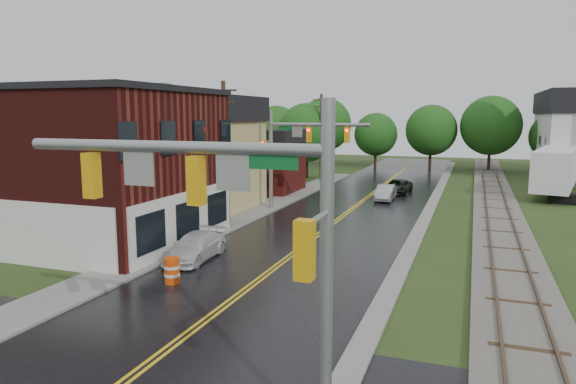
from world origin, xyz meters
The scene contains 20 objects.
main_road centered at (0.00, 30.00, 0.00)m, with size 10.00×90.00×0.02m, color black.
curb_right centered at (5.40, 35.00, 0.00)m, with size 0.80×70.00×0.12m, color gray.
sidewalk_left centered at (-6.20, 25.00, 0.00)m, with size 2.40×50.00×0.12m, color gray.
brick_building centered at (-12.48, 15.00, 4.15)m, with size 14.30×10.30×8.30m.
yellow_house centered at (-11.00, 26.00, 3.20)m, with size 8.00×7.00×6.40m, color tan.
darkred_building centered at (-10.00, 35.00, 2.20)m, with size 7.00×6.00×4.40m, color #3F0F0C.
railroad centered at (10.00, 35.00, 0.11)m, with size 3.20×80.00×0.30m.
traffic_signal_near centered at (3.47, 2.00, 4.97)m, with size 7.34×0.30×7.20m.
traffic_signal_far centered at (-3.47, 27.00, 4.97)m, with size 7.34×0.43×7.20m.
utility_pole_b centered at (-6.80, 22.00, 4.72)m, with size 1.80×0.28×9.00m.
utility_pole_c centered at (-6.80, 44.00, 4.72)m, with size 1.80×0.28×9.00m.
tree_left_a centered at (-19.85, 21.90, 5.11)m, with size 6.80×6.80×8.67m.
tree_left_b centered at (-17.85, 31.90, 5.72)m, with size 7.60×7.60×9.69m.
tree_left_c centered at (-13.85, 39.90, 4.51)m, with size 6.00×6.00×7.65m.
tree_left_e centered at (-8.85, 45.90, 4.81)m, with size 6.40×6.40×8.16m.
suv_dark centered at (2.06, 37.75, 0.61)m, with size 2.04×4.42×1.23m, color black.
sedan_silver centered at (1.66, 33.76, 0.62)m, with size 1.32×3.77×1.24m, color #A9A9AD.
pickup_white centered at (-4.07, 13.41, 0.62)m, with size 1.74×4.29×1.24m, color silver.
semi_trailer centered at (15.02, 41.88, 2.38)m, with size 5.35×13.20×4.02m.
construction_barrel centered at (-3.18, 10.00, 0.55)m, with size 0.61×0.61×1.10m, color #D94009.
Camera 1 is at (8.23, -7.47, 6.88)m, focal length 32.00 mm.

